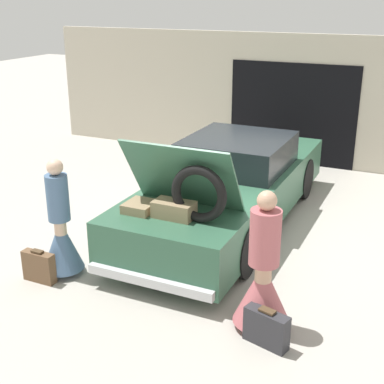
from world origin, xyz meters
TOP-DOWN VIEW (x-y plane):
  - ground_plane at (0.00, 0.00)m, footprint 40.00×40.00m
  - garage_wall_back at (0.00, 3.77)m, footprint 12.00×0.14m
  - car at (0.00, 0.01)m, footprint 1.84×5.43m
  - person_left at (-1.41, -2.56)m, footprint 0.55×0.55m
  - person_right at (1.41, -2.63)m, footprint 0.65×0.65m
  - suitcase_beside_left_person at (-1.56, -2.88)m, footprint 0.46×0.14m
  - suitcase_beside_right_person at (1.56, -2.93)m, footprint 0.53×0.29m

SIDE VIEW (x-z plane):
  - ground_plane at x=0.00m, z-range 0.00..0.00m
  - suitcase_beside_right_person at x=1.56m, z-range -0.01..0.42m
  - suitcase_beside_left_person at x=-1.56m, z-range -0.01..0.43m
  - person_left at x=-1.41m, z-range -0.23..1.39m
  - person_right at x=1.41m, z-range -0.24..1.41m
  - car at x=0.00m, z-range -0.29..1.54m
  - garage_wall_back at x=0.00m, z-range -0.01..2.79m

